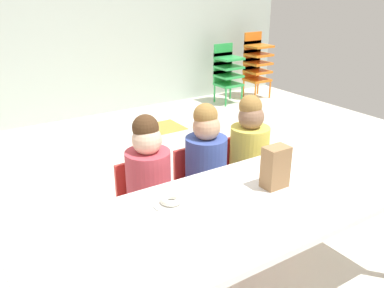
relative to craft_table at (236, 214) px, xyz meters
The scene contains 11 objects.
ground_plane 1.07m from the craft_table, 76.82° to the left, with size 6.64×5.50×0.02m.
back_wall 3.72m from the craft_table, 86.85° to the left, with size 6.64×0.10×2.72m, color #B2C1B7.
craft_table is the anchor object (origin of this frame).
seated_child_near_camera 0.64m from the craft_table, 103.76° to the left, with size 0.32×0.32×0.92m.
seated_child_middle_seat 0.67m from the craft_table, 67.79° to the left, with size 0.32×0.32×0.92m.
seated_child_far_right 0.86m from the craft_table, 45.58° to the left, with size 0.33×0.33×0.92m.
kid_chair_green_stack 3.94m from the craft_table, 53.00° to the left, with size 0.32×0.30×0.80m.
kid_chair_orange_stack 4.27m from the craft_table, 47.36° to the left, with size 0.32×0.30×0.92m.
paper_bag_brown 0.33m from the craft_table, ahead, with size 0.13×0.09×0.22m, color #9E754C.
paper_plate_near_edge 0.31m from the craft_table, 144.14° to the left, with size 0.18×0.18×0.01m, color white.
donut_powdered_on_plate 0.31m from the craft_table, 144.14° to the left, with size 0.11×0.11×0.03m, color white.
Camera 1 is at (-1.30, -2.19, 1.61)m, focal length 38.53 mm.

